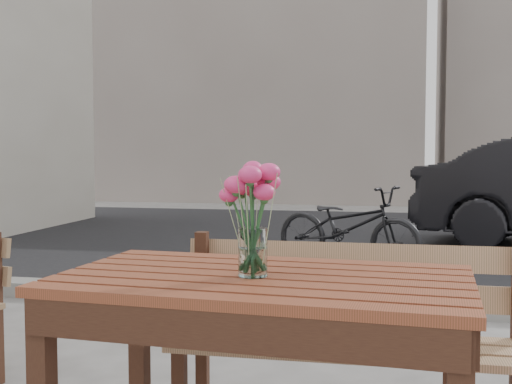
% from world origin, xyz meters
% --- Properties ---
extents(street, '(30.00, 8.12, 0.12)m').
position_xyz_m(street, '(0.00, 5.06, 0.03)').
color(street, black).
rests_on(street, ground).
extents(backdrop_buildings, '(15.50, 4.00, 8.00)m').
position_xyz_m(backdrop_buildings, '(0.17, 14.40, 3.60)').
color(backdrop_buildings, gray).
rests_on(backdrop_buildings, ground).
extents(main_table, '(1.35, 0.85, 0.80)m').
position_xyz_m(main_table, '(-0.20, 0.19, 0.67)').
color(main_table, brown).
rests_on(main_table, ground).
extents(main_bench, '(1.40, 0.42, 0.87)m').
position_xyz_m(main_bench, '(0.05, 0.75, 0.53)').
color(main_bench, olive).
rests_on(main_bench, ground).
extents(main_vase, '(0.20, 0.20, 0.36)m').
position_xyz_m(main_vase, '(-0.23, 0.17, 1.02)').
color(main_vase, white).
rests_on(main_vase, main_table).
extents(bicycle, '(1.71, 1.17, 0.85)m').
position_xyz_m(bicycle, '(-0.20, 4.81, 0.43)').
color(bicycle, black).
rests_on(bicycle, ground).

